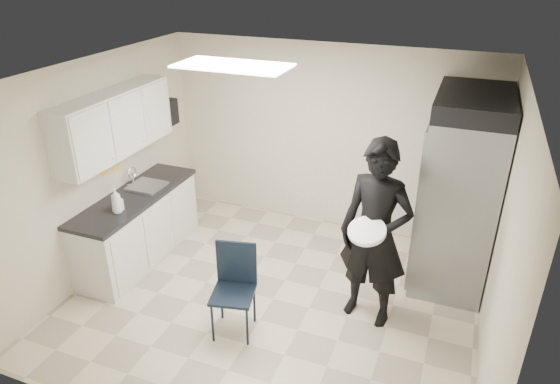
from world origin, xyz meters
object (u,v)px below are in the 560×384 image
at_px(commercial_fridge, 459,198).
at_px(man_tuxedo, 375,235).
at_px(folding_chair, 233,294).
at_px(lower_counter, 138,228).

relative_size(commercial_fridge, man_tuxedo, 1.02).
distance_m(folding_chair, man_tuxedo, 1.58).
xyz_separation_m(commercial_fridge, man_tuxedo, (-0.75, -1.14, -0.02)).
distance_m(lower_counter, commercial_fridge, 3.98).
relative_size(commercial_fridge, folding_chair, 2.19).
bearing_deg(folding_chair, commercial_fridge, 31.16).
distance_m(lower_counter, folding_chair, 1.96).
bearing_deg(man_tuxedo, folding_chair, -138.40).
height_order(lower_counter, commercial_fridge, commercial_fridge).
distance_m(commercial_fridge, folding_chair, 2.84).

